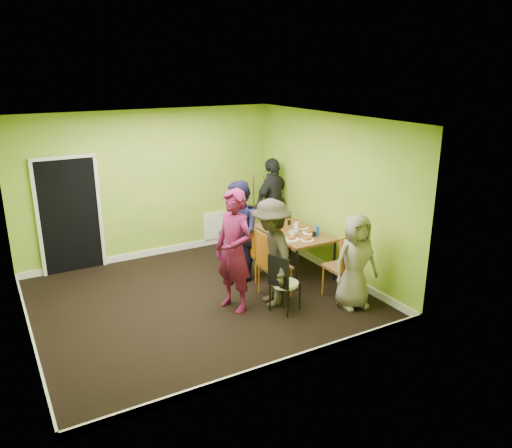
% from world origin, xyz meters
% --- Properties ---
extents(ground, '(5.00, 5.00, 0.00)m').
position_xyz_m(ground, '(0.00, 0.00, 0.00)').
color(ground, black).
rests_on(ground, ground).
extents(room_walls, '(5.04, 4.54, 2.82)m').
position_xyz_m(room_walls, '(-0.02, 0.04, 0.99)').
color(room_walls, '#76A52A').
rests_on(room_walls, ground).
extents(dining_table, '(0.90, 1.50, 0.75)m').
position_xyz_m(dining_table, '(1.91, 0.24, 0.70)').
color(dining_table, black).
rests_on(dining_table, ground).
extents(chair_left_far, '(0.43, 0.43, 0.97)m').
position_xyz_m(chair_left_far, '(1.15, 0.30, 0.55)').
color(chair_left_far, orange).
rests_on(chair_left_far, ground).
extents(chair_left_near, '(0.45, 0.45, 1.07)m').
position_xyz_m(chair_left_near, '(1.02, -0.45, 0.60)').
color(chair_left_near, orange).
rests_on(chair_left_near, ground).
extents(chair_back_end, '(0.49, 0.56, 1.02)m').
position_xyz_m(chair_back_end, '(2.23, 1.41, 0.72)').
color(chair_back_end, orange).
rests_on(chair_back_end, ground).
extents(chair_front_end, '(0.46, 0.46, 1.09)m').
position_xyz_m(chair_front_end, '(1.99, -1.10, 0.61)').
color(chair_front_end, orange).
rests_on(chair_front_end, ground).
extents(chair_bentwood, '(0.47, 0.47, 0.92)m').
position_xyz_m(chair_bentwood, '(0.90, -1.00, 0.51)').
color(chair_bentwood, black).
rests_on(chair_bentwood, ground).
extents(easel, '(0.60, 0.56, 1.49)m').
position_xyz_m(easel, '(2.20, 1.79, 0.74)').
color(easel, brown).
rests_on(easel, ground).
extents(plate_near_left, '(0.27, 0.27, 0.01)m').
position_xyz_m(plate_near_left, '(1.73, 0.67, 0.76)').
color(plate_near_left, white).
rests_on(plate_near_left, dining_table).
extents(plate_near_right, '(0.26, 0.26, 0.01)m').
position_xyz_m(plate_near_right, '(1.63, -0.11, 0.76)').
color(plate_near_right, white).
rests_on(plate_near_right, dining_table).
extents(plate_far_back, '(0.25, 0.25, 0.01)m').
position_xyz_m(plate_far_back, '(1.84, 0.86, 0.76)').
color(plate_far_back, white).
rests_on(plate_far_back, dining_table).
extents(plate_far_front, '(0.23, 0.23, 0.01)m').
position_xyz_m(plate_far_front, '(1.85, -0.26, 0.76)').
color(plate_far_front, white).
rests_on(plate_far_front, dining_table).
extents(plate_wall_back, '(0.23, 0.23, 0.01)m').
position_xyz_m(plate_wall_back, '(2.16, 0.32, 0.76)').
color(plate_wall_back, white).
rests_on(plate_wall_back, dining_table).
extents(plate_wall_front, '(0.24, 0.24, 0.01)m').
position_xyz_m(plate_wall_front, '(2.10, 0.03, 0.76)').
color(plate_wall_front, white).
rests_on(plate_wall_front, dining_table).
extents(thermos, '(0.06, 0.06, 0.20)m').
position_xyz_m(thermos, '(1.95, 0.19, 0.85)').
color(thermos, white).
rests_on(thermos, dining_table).
extents(blue_bottle, '(0.07, 0.07, 0.18)m').
position_xyz_m(blue_bottle, '(2.13, -0.16, 0.84)').
color(blue_bottle, blue).
rests_on(blue_bottle, dining_table).
extents(orange_bottle, '(0.04, 0.04, 0.08)m').
position_xyz_m(orange_bottle, '(1.77, 0.35, 0.79)').
color(orange_bottle, orange).
rests_on(orange_bottle, dining_table).
extents(glass_mid, '(0.07, 0.07, 0.11)m').
position_xyz_m(glass_mid, '(1.80, 0.50, 0.80)').
color(glass_mid, black).
rests_on(glass_mid, dining_table).
extents(glass_back, '(0.06, 0.06, 0.09)m').
position_xyz_m(glass_back, '(2.06, 0.61, 0.80)').
color(glass_back, black).
rests_on(glass_back, dining_table).
extents(glass_front, '(0.06, 0.06, 0.09)m').
position_xyz_m(glass_front, '(2.06, -0.16, 0.79)').
color(glass_front, black).
rests_on(glass_front, dining_table).
extents(cup_a, '(0.13, 0.13, 0.11)m').
position_xyz_m(cup_a, '(1.75, 0.03, 0.80)').
color(cup_a, white).
rests_on(cup_a, dining_table).
extents(cup_b, '(0.10, 0.10, 0.09)m').
position_xyz_m(cup_b, '(2.01, 0.33, 0.80)').
color(cup_b, white).
rests_on(cup_b, dining_table).
extents(person_standing, '(0.64, 0.79, 1.86)m').
position_xyz_m(person_standing, '(0.34, -0.54, 0.93)').
color(person_standing, '#5F1039').
rests_on(person_standing, ground).
extents(person_left_far, '(0.91, 1.02, 1.73)m').
position_xyz_m(person_left_far, '(0.89, 0.39, 0.87)').
color(person_left_far, '#181637').
rests_on(person_left_far, ground).
extents(person_left_near, '(0.81, 1.18, 1.68)m').
position_xyz_m(person_left_near, '(0.90, -0.67, 0.84)').
color(person_left_near, '#2D281E').
rests_on(person_left_near, ground).
extents(person_back_end, '(1.16, 0.77, 1.83)m').
position_xyz_m(person_back_end, '(2.25, 1.50, 0.92)').
color(person_back_end, black).
rests_on(person_back_end, ground).
extents(person_front_end, '(0.77, 0.55, 1.47)m').
position_xyz_m(person_front_end, '(1.96, -1.37, 0.73)').
color(person_front_end, gray).
rests_on(person_front_end, ground).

